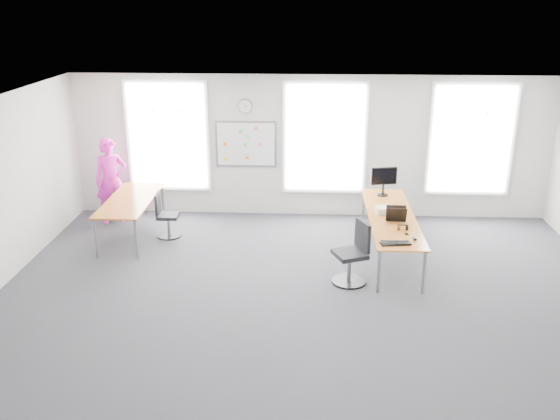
# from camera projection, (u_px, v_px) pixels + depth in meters

# --- Properties ---
(floor) EXTENTS (10.00, 10.00, 0.00)m
(floor) POSITION_uv_depth(u_px,v_px,m) (308.00, 304.00, 9.18)
(floor) COLOR #2D2D32
(floor) RESTS_ON ground
(ceiling) EXTENTS (10.00, 10.00, 0.00)m
(ceiling) POSITION_uv_depth(u_px,v_px,m) (311.00, 111.00, 8.15)
(ceiling) COLOR white
(ceiling) RESTS_ON ground
(wall_back) EXTENTS (10.00, 0.00, 10.00)m
(wall_back) POSITION_uv_depth(u_px,v_px,m) (310.00, 147.00, 12.42)
(wall_back) COLOR silver
(wall_back) RESTS_ON ground
(wall_front) EXTENTS (10.00, 0.00, 10.00)m
(wall_front) POSITION_uv_depth(u_px,v_px,m) (308.00, 380.00, 4.91)
(wall_front) COLOR silver
(wall_front) RESTS_ON ground
(window_left) EXTENTS (1.60, 0.06, 2.20)m
(window_left) POSITION_uv_depth(u_px,v_px,m) (168.00, 136.00, 12.46)
(window_left) COLOR white
(window_left) RESTS_ON wall_back
(window_mid) EXTENTS (1.60, 0.06, 2.20)m
(window_mid) POSITION_uv_depth(u_px,v_px,m) (325.00, 138.00, 12.31)
(window_mid) COLOR white
(window_mid) RESTS_ON wall_back
(window_right) EXTENTS (1.60, 0.06, 2.20)m
(window_right) POSITION_uv_depth(u_px,v_px,m) (471.00, 140.00, 12.16)
(window_right) COLOR white
(window_right) RESTS_ON wall_back
(desk_right) EXTENTS (0.83, 3.12, 0.76)m
(desk_right) POSITION_uv_depth(u_px,v_px,m) (391.00, 218.00, 10.68)
(desk_right) COLOR #AB6E31
(desk_right) RESTS_ON ground
(desk_left) EXTENTS (0.86, 2.16, 0.79)m
(desk_left) POSITION_uv_depth(u_px,v_px,m) (130.00, 202.00, 11.46)
(desk_left) COLOR #AB6E31
(desk_left) RESTS_ON ground
(chair_right) EXTENTS (0.63, 0.63, 1.06)m
(chair_right) POSITION_uv_depth(u_px,v_px,m) (353.00, 256.00, 9.72)
(chair_right) COLOR black
(chair_right) RESTS_ON ground
(chair_left) EXTENTS (0.48, 0.48, 0.89)m
(chair_left) POSITION_uv_depth(u_px,v_px,m) (166.00, 218.00, 11.61)
(chair_left) COLOR black
(chair_left) RESTS_ON ground
(person) EXTENTS (0.77, 0.64, 1.79)m
(person) POSITION_uv_depth(u_px,v_px,m) (111.00, 181.00, 12.20)
(person) COLOR #ED25C0
(person) RESTS_ON ground
(whiteboard) EXTENTS (1.20, 0.03, 0.90)m
(whiteboard) POSITION_uv_depth(u_px,v_px,m) (246.00, 144.00, 12.43)
(whiteboard) COLOR white
(whiteboard) RESTS_ON wall_back
(wall_clock) EXTENTS (0.30, 0.04, 0.30)m
(wall_clock) POSITION_uv_depth(u_px,v_px,m) (245.00, 106.00, 12.16)
(wall_clock) COLOR gray
(wall_clock) RESTS_ON wall_back
(keyboard) EXTENTS (0.50, 0.25, 0.02)m
(keyboard) POSITION_uv_depth(u_px,v_px,m) (395.00, 243.00, 9.45)
(keyboard) COLOR black
(keyboard) RESTS_ON desk_right
(mouse) EXTENTS (0.10, 0.14, 0.05)m
(mouse) POSITION_uv_depth(u_px,v_px,m) (415.00, 239.00, 9.59)
(mouse) COLOR black
(mouse) RESTS_ON desk_right
(lens_cap) EXTENTS (0.09, 0.09, 0.01)m
(lens_cap) POSITION_uv_depth(u_px,v_px,m) (407.00, 234.00, 9.83)
(lens_cap) COLOR black
(lens_cap) RESTS_ON desk_right
(headphones) EXTENTS (0.18, 0.09, 0.10)m
(headphones) POSITION_uv_depth(u_px,v_px,m) (402.00, 227.00, 9.99)
(headphones) COLOR black
(headphones) RESTS_ON desk_right
(laptop_sleeve) EXTENTS (0.35, 0.21, 0.28)m
(laptop_sleeve) POSITION_uv_depth(u_px,v_px,m) (396.00, 214.00, 10.34)
(laptop_sleeve) COLOR black
(laptop_sleeve) RESTS_ON desk_right
(paper_stack) EXTENTS (0.38, 0.31, 0.12)m
(paper_stack) POSITION_uv_depth(u_px,v_px,m) (385.00, 210.00, 10.77)
(paper_stack) COLOR beige
(paper_stack) RESTS_ON desk_right
(monitor) EXTENTS (0.52, 0.21, 0.58)m
(monitor) POSITION_uv_depth(u_px,v_px,m) (384.00, 179.00, 11.61)
(monitor) COLOR black
(monitor) RESTS_ON desk_right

